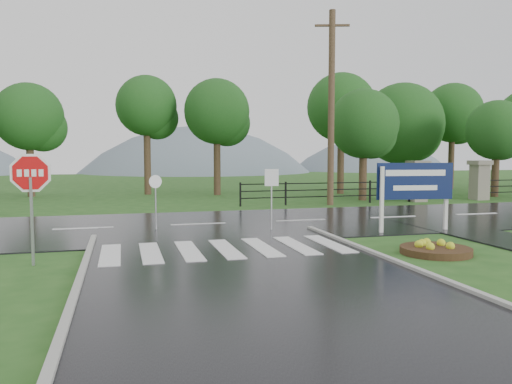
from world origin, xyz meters
name	(u,v)px	position (x,y,z in m)	size (l,w,h in m)	color
ground	(284,305)	(0.00, 0.00, 0.00)	(120.00, 120.00, 0.00)	#25521B
main_road	(198,225)	(0.00, 10.00, 0.00)	(90.00, 8.00, 0.04)	black
crosswalk	(226,249)	(0.00, 5.00, 0.06)	(6.50, 2.80, 0.02)	silver
pillar_west	(418,180)	(13.00, 16.00, 1.18)	(1.00, 1.00, 2.24)	gray
pillar_east	(479,179)	(17.00, 16.00, 1.18)	(1.00, 1.00, 2.24)	gray
fence_west	(329,190)	(7.75, 16.00, 0.72)	(9.58, 0.08, 1.20)	black
hills	(167,277)	(3.49, 65.00, -15.54)	(102.00, 48.00, 48.00)	slate
treeline	(181,195)	(1.00, 24.00, 0.00)	(83.20, 5.20, 10.00)	#164615
stop_sign	(31,183)	(-4.73, 4.46, 1.94)	(1.24, 0.06, 2.80)	#939399
estate_billboard	(415,185)	(6.73, 6.52, 1.59)	(2.64, 0.38, 2.32)	silver
flower_bed	(436,249)	(5.21, 3.15, 0.14)	(1.82, 1.82, 0.36)	#332111
reg_sign_small	(272,187)	(2.20, 8.01, 1.50)	(0.46, 0.11, 2.11)	#939399
reg_sign_round	(156,195)	(-1.59, 9.10, 1.23)	(0.43, 0.13, 1.90)	#939399
utility_pole_east	(331,107)	(7.62, 15.50, 4.97)	(1.69, 0.61, 9.77)	#473523
entrance_tree_left	(364,124)	(10.46, 17.50, 4.27)	(3.89, 3.89, 6.24)	#3D2B1C
entrance_tree_right	(497,131)	(19.35, 17.50, 4.02)	(3.61, 3.61, 5.86)	#3D2B1C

